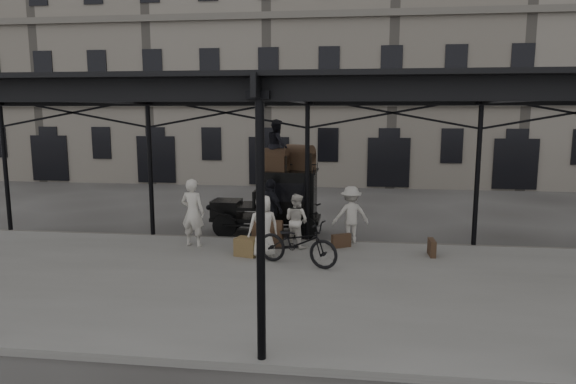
% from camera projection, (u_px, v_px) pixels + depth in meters
% --- Properties ---
extents(ground, '(120.00, 120.00, 0.00)m').
position_uv_depth(ground, '(300.00, 263.00, 14.02)').
color(ground, '#383533').
rests_on(ground, ground).
extents(platform, '(28.00, 8.00, 0.15)m').
position_uv_depth(platform, '(291.00, 285.00, 12.05)').
color(platform, slate).
rests_on(platform, ground).
extents(canopy, '(22.50, 9.00, 4.74)m').
position_uv_depth(canopy, '(293.00, 89.00, 11.60)').
color(canopy, black).
rests_on(canopy, ground).
extents(building_frontage, '(64.00, 8.00, 14.00)m').
position_uv_depth(building_frontage, '(333.00, 61.00, 30.53)').
color(building_frontage, slate).
rests_on(building_frontage, ground).
extents(taxi, '(3.65, 1.55, 2.18)m').
position_uv_depth(taxi, '(279.00, 199.00, 17.05)').
color(taxi, black).
rests_on(taxi, ground).
extents(porter_left, '(0.81, 0.61, 2.01)m').
position_uv_depth(porter_left, '(193.00, 213.00, 15.07)').
color(porter_left, beige).
rests_on(porter_left, platform).
extents(porter_midleft, '(0.97, 0.93, 1.58)m').
position_uv_depth(porter_midleft, '(296.00, 221.00, 14.97)').
color(porter_midleft, beige).
rests_on(porter_midleft, platform).
extents(porter_centre, '(0.99, 0.85, 1.72)m').
position_uv_depth(porter_centre, '(263.00, 226.00, 13.95)').
color(porter_centre, silver).
rests_on(porter_centre, platform).
extents(porter_official, '(1.12, 1.12, 1.91)m').
position_uv_depth(porter_official, '(271.00, 210.00, 15.74)').
color(porter_official, black).
rests_on(porter_official, platform).
extents(porter_right, '(1.25, 0.92, 1.73)m').
position_uv_depth(porter_right, '(351.00, 215.00, 15.45)').
color(porter_right, '#BCB6AC').
rests_on(porter_right, platform).
extents(bicycle, '(2.38, 1.48, 1.18)m').
position_uv_depth(bicycle, '(297.00, 243.00, 13.26)').
color(bicycle, black).
rests_on(bicycle, platform).
extents(porter_roof, '(0.80, 0.93, 1.66)m').
position_uv_depth(porter_roof, '(277.00, 145.00, 16.68)').
color(porter_roof, black).
rests_on(porter_roof, taxi).
extents(steamer_trunk_roof_near, '(0.94, 0.70, 0.61)m').
position_uv_depth(steamer_trunk_roof_near, '(275.00, 161.00, 16.62)').
color(steamer_trunk_roof_near, '#3F291D').
rests_on(steamer_trunk_roof_near, taxi).
extents(steamer_trunk_roof_far, '(1.09, 0.93, 0.69)m').
position_uv_depth(steamer_trunk_roof_far, '(300.00, 159.00, 16.96)').
color(steamer_trunk_roof_far, '#3F291D').
rests_on(steamer_trunk_roof_far, taxi).
extents(steamer_trunk_platform, '(0.91, 0.58, 0.65)m').
position_uv_depth(steamer_trunk_platform, '(268.00, 235.00, 15.16)').
color(steamer_trunk_platform, '#3F291D').
rests_on(steamer_trunk_platform, platform).
extents(wicker_hamper, '(0.70, 0.59, 0.50)m').
position_uv_depth(wicker_hamper, '(247.00, 247.00, 14.16)').
color(wicker_hamper, brown).
rests_on(wicker_hamper, platform).
extents(suitcase_upright, '(0.16, 0.60, 0.45)m').
position_uv_depth(suitcase_upright, '(432.00, 248.00, 14.16)').
color(suitcase_upright, '#3F291D').
rests_on(suitcase_upright, platform).
extents(suitcase_flat, '(0.59, 0.44, 0.40)m').
position_uv_depth(suitcase_flat, '(341.00, 241.00, 15.00)').
color(suitcase_flat, '#3F291D').
rests_on(suitcase_flat, platform).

